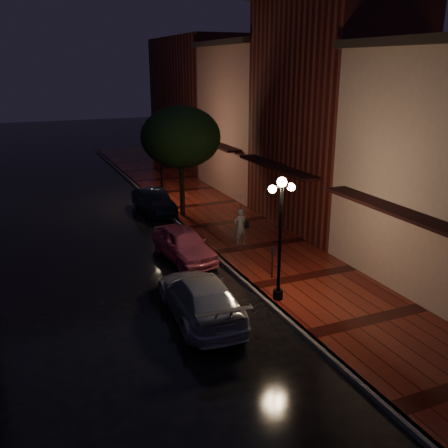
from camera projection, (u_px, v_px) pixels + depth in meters
name	position (u px, v px, depth m)	size (l,w,h in m)	color
ground	(214.00, 256.00, 21.66)	(120.00, 120.00, 0.00)	black
sidewalk	(260.00, 247.00, 22.48)	(4.50, 60.00, 0.15)	#49120D
curb	(214.00, 254.00, 21.63)	(0.25, 60.00, 0.15)	#595451
storefront_mid	(331.00, 117.00, 24.37)	(5.00, 8.00, 11.00)	#511914
storefront_far	(256.00, 121.00, 31.67)	(5.00, 8.00, 9.00)	#8C5951
storefront_extra	(201.00, 103.00, 40.27)	(5.00, 12.00, 10.00)	#511914
streetlamp_near	(280.00, 232.00, 16.62)	(0.96, 0.36, 4.31)	black
streetlamp_far	(161.00, 161.00, 28.87)	(0.96, 0.36, 4.31)	black
street_tree	(181.00, 139.00, 25.83)	(4.16, 4.16, 5.80)	black
pink_car	(184.00, 244.00, 21.10)	(1.63, 4.04, 1.38)	#D75877
navy_car	(154.00, 201.00, 27.77)	(1.39, 3.99, 1.31)	black
silver_car	(201.00, 297.00, 16.19)	(2.00, 4.91, 1.43)	#ADADB5
woman_with_umbrella	(240.00, 212.00, 22.04)	(0.99, 1.01, 2.38)	silver
parking_meter	(272.00, 259.00, 18.81)	(0.14, 0.12, 1.26)	black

